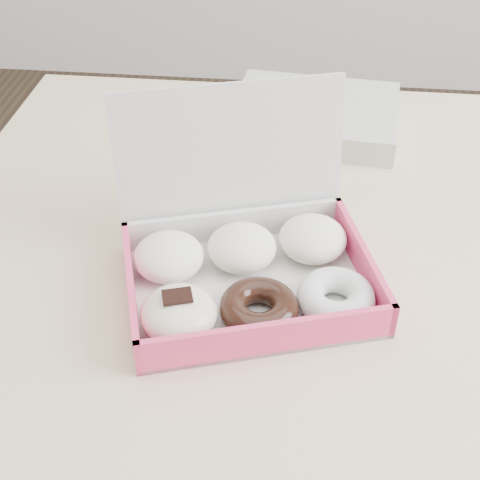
# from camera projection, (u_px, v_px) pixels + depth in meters

# --- Properties ---
(table) EXTENTS (1.20, 0.80, 0.75)m
(table) POSITION_uv_depth(u_px,v_px,m) (397.00, 281.00, 0.88)
(table) COLOR #C9B484
(table) RESTS_ON ground
(donut_box) EXTENTS (0.32, 0.30, 0.19)m
(donut_box) POSITION_uv_depth(u_px,v_px,m) (245.00, 262.00, 0.74)
(donut_box) COLOR silver
(donut_box) RESTS_ON table
(newspapers) EXTENTS (0.27, 0.22, 0.04)m
(newspapers) POSITION_uv_depth(u_px,v_px,m) (314.00, 115.00, 1.03)
(newspapers) COLOR beige
(newspapers) RESTS_ON table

